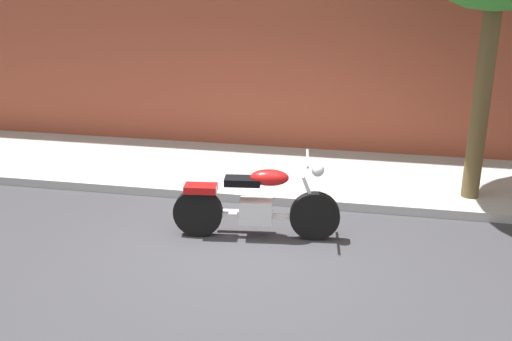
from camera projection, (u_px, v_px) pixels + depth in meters
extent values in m
plane|color=#38383D|center=(247.00, 243.00, 8.35)|extent=(60.00, 60.00, 0.00)
cube|color=#ACACAC|center=(278.00, 173.00, 10.73)|extent=(24.86, 2.56, 0.14)
cylinder|color=black|center=(315.00, 216.00, 8.35)|extent=(0.69, 0.21, 0.68)
cylinder|color=black|center=(198.00, 213.00, 8.46)|extent=(0.69, 0.21, 0.68)
cube|color=silver|center=(256.00, 211.00, 8.39)|extent=(0.47, 0.33, 0.32)
cube|color=silver|center=(256.00, 216.00, 8.41)|extent=(1.44, 0.25, 0.06)
ellipsoid|color=red|center=(269.00, 178.00, 8.21)|extent=(0.55, 0.32, 0.22)
cube|color=black|center=(243.00, 181.00, 8.26)|extent=(0.51, 0.30, 0.10)
cube|color=red|center=(201.00, 188.00, 8.34)|extent=(0.47, 0.29, 0.10)
cylinder|color=silver|center=(311.00, 197.00, 8.26)|extent=(0.28, 0.08, 0.58)
cylinder|color=silver|center=(308.00, 159.00, 8.08)|extent=(0.12, 0.70, 0.04)
sphere|color=silver|center=(318.00, 170.00, 8.13)|extent=(0.17, 0.17, 0.17)
cylinder|color=silver|center=(239.00, 212.00, 8.59)|extent=(0.81, 0.19, 0.09)
cylinder|color=brown|center=(483.00, 91.00, 8.99)|extent=(0.26, 0.26, 3.60)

